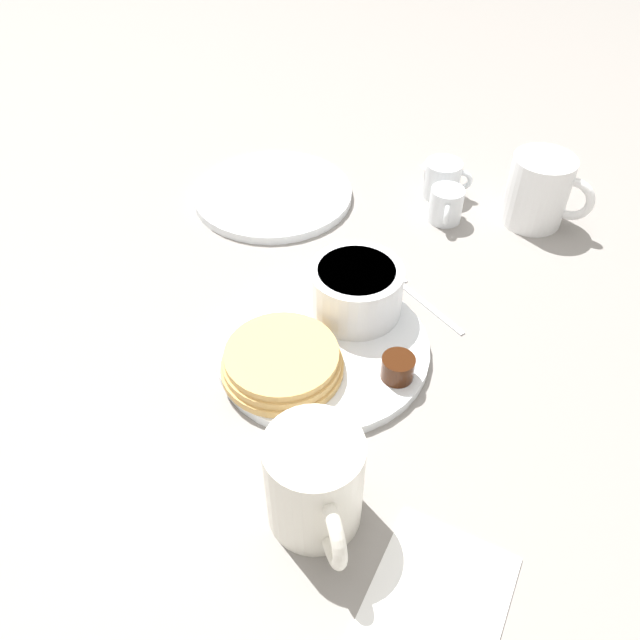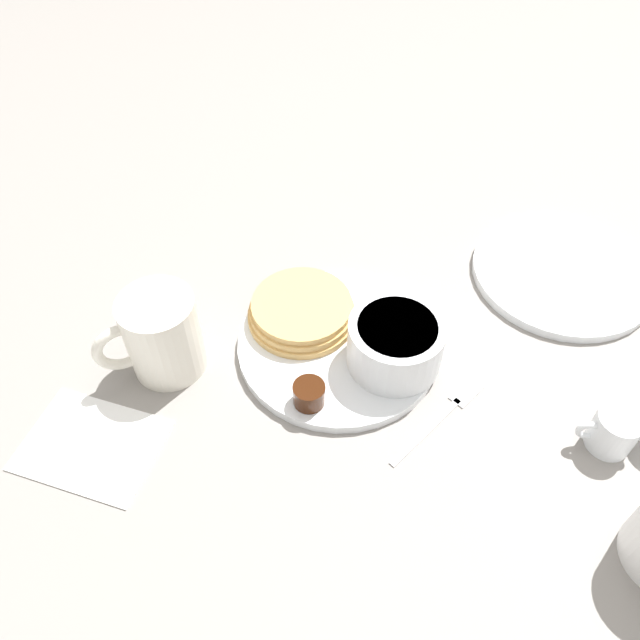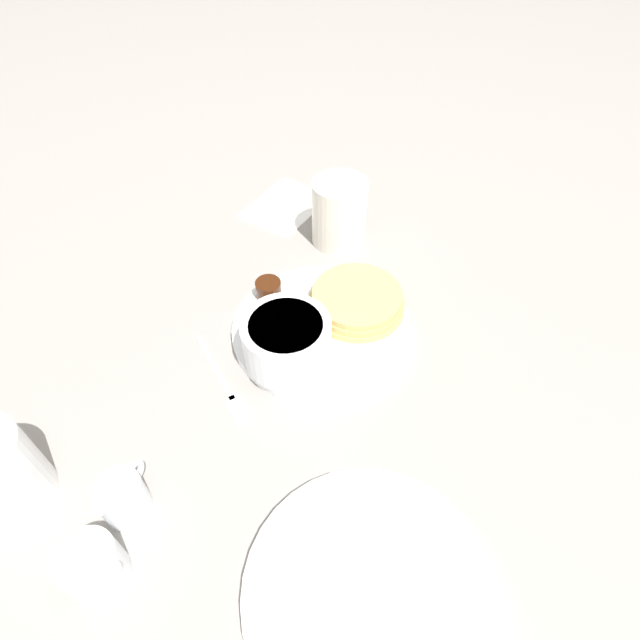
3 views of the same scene
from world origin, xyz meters
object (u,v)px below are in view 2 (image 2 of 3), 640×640
(plate, at_px, (338,344))
(bowl, at_px, (397,340))
(creamer_pitcher_near, at_px, (613,433))
(coffee_mug, at_px, (160,336))
(fork, at_px, (447,411))

(plate, xyz_separation_m, bowl, (-0.07, -0.00, 0.04))
(creamer_pitcher_near, bearing_deg, plate, -0.66)
(bowl, bearing_deg, coffee_mug, 24.83)
(bowl, height_order, creamer_pitcher_near, bowl)
(bowl, bearing_deg, plate, 3.21)
(plate, relative_size, fork, 1.65)
(bowl, xyz_separation_m, creamer_pitcher_near, (-0.24, 0.01, -0.02))
(bowl, distance_m, creamer_pitcher_near, 0.24)
(creamer_pitcher_near, relative_size, fork, 0.45)
(creamer_pitcher_near, height_order, fork, creamer_pitcher_near)
(coffee_mug, bearing_deg, plate, -147.95)
(fork, bearing_deg, coffee_mug, 13.11)
(plate, relative_size, coffee_mug, 2.26)
(creamer_pitcher_near, xyz_separation_m, fork, (0.16, 0.03, -0.02))
(plate, bearing_deg, coffee_mug, 32.05)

